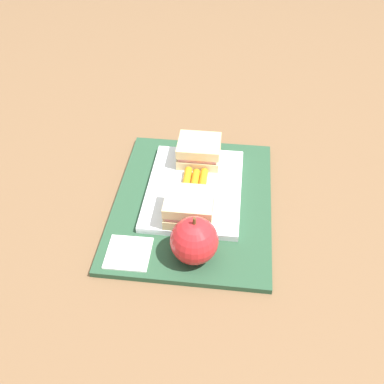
# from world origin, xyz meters

# --- Properties ---
(ground_plane) EXTENTS (2.40, 2.40, 0.00)m
(ground_plane) POSITION_xyz_m (0.00, 0.00, 0.00)
(ground_plane) COLOR brown
(lunchbag_mat) EXTENTS (0.36, 0.28, 0.01)m
(lunchbag_mat) POSITION_xyz_m (0.00, 0.00, 0.01)
(lunchbag_mat) COLOR #284C33
(lunchbag_mat) RESTS_ON ground_plane
(food_tray) EXTENTS (0.23, 0.17, 0.01)m
(food_tray) POSITION_xyz_m (-0.03, 0.00, 0.02)
(food_tray) COLOR white
(food_tray) RESTS_ON lunchbag_mat
(sandwich_half_left) EXTENTS (0.07, 0.08, 0.04)m
(sandwich_half_left) POSITION_xyz_m (-0.10, 0.00, 0.04)
(sandwich_half_left) COLOR #DBC189
(sandwich_half_left) RESTS_ON food_tray
(sandwich_half_right) EXTENTS (0.07, 0.08, 0.04)m
(sandwich_half_right) POSITION_xyz_m (0.05, 0.00, 0.04)
(sandwich_half_right) COLOR #DBC189
(sandwich_half_right) RESTS_ON food_tray
(carrot_sticks_bundle) EXTENTS (0.08, 0.04, 0.02)m
(carrot_sticks_bundle) POSITION_xyz_m (-0.03, 0.00, 0.03)
(carrot_sticks_bundle) COLOR orange
(carrot_sticks_bundle) RESTS_ON food_tray
(apple) EXTENTS (0.08, 0.08, 0.09)m
(apple) POSITION_xyz_m (0.13, 0.02, 0.05)
(apple) COLOR red
(apple) RESTS_ON lunchbag_mat
(paper_napkin) EXTENTS (0.07, 0.07, 0.00)m
(paper_napkin) POSITION_xyz_m (0.14, -0.09, 0.01)
(paper_napkin) COLOR white
(paper_napkin) RESTS_ON lunchbag_mat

